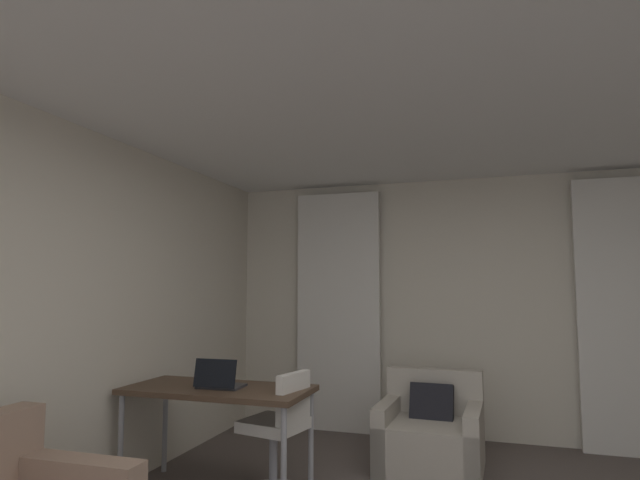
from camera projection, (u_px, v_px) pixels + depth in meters
wall_window at (473, 306)px, 5.24m from camera, size 5.12×0.06×2.60m
wall_left at (23, 318)px, 3.14m from camera, size 0.06×6.12×2.60m
ceiling at (447, 47)px, 2.49m from camera, size 5.12×6.12×0.06m
curtain_left_panel at (338, 310)px, 5.53m from camera, size 0.90×0.06×2.50m
curtain_right_panel at (631, 314)px, 4.69m from camera, size 0.90×0.06×2.50m
armchair at (431, 436)px, 4.30m from camera, size 0.85×0.79×0.77m
desk at (218, 396)px, 3.83m from camera, size 1.36×0.64×0.75m
desk_chair at (278, 441)px, 3.72m from camera, size 0.48×0.48×0.88m
laptop at (219, 382)px, 3.79m from camera, size 0.33×0.26×0.22m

